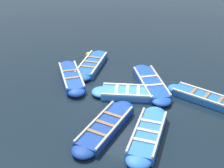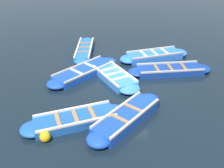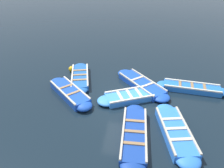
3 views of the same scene
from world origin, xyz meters
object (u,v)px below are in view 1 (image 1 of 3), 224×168
at_px(boat_alongside, 127,93).
at_px(buoy_orange_near, 89,55).
at_px(boat_bow_out, 105,127).
at_px(boat_stern_in, 206,99).
at_px(boat_outer_right, 71,77).
at_px(boat_mid_row, 151,84).
at_px(boat_end_of_row, 92,65).
at_px(boat_tucked, 148,135).

xyz_separation_m(boat_alongside, buoy_orange_near, (2.57, 3.84, 0.02)).
xyz_separation_m(boat_bow_out, boat_stern_in, (3.98, -2.89, 0.00)).
distance_m(boat_stern_in, boat_outer_right, 6.55).
bearing_deg(boat_mid_row, boat_alongside, 156.21).
bearing_deg(buoy_orange_near, boat_outer_right, -164.60).
distance_m(boat_end_of_row, buoy_orange_near, 1.23).
relative_size(boat_stern_in, boat_end_of_row, 1.00).
bearing_deg(boat_alongside, boat_tucked, -138.43).
height_order(boat_bow_out, boat_end_of_row, boat_end_of_row).
relative_size(boat_alongside, boat_mid_row, 0.95).
distance_m(boat_mid_row, boat_tucked, 3.93).
xyz_separation_m(boat_mid_row, boat_stern_in, (-0.02, -2.70, -0.00)).
height_order(boat_stern_in, boat_end_of_row, boat_end_of_row).
xyz_separation_m(boat_stern_in, boat_outer_right, (-1.44, 6.39, 0.03)).
xyz_separation_m(boat_tucked, boat_end_of_row, (3.95, 5.08, -0.03)).
bearing_deg(boat_alongside, buoy_orange_near, 56.29).
height_order(boat_alongside, boat_end_of_row, boat_end_of_row).
bearing_deg(buoy_orange_near, boat_tucked, -129.60).
bearing_deg(buoy_orange_near, boat_bow_out, -140.92).
distance_m(boat_bow_out, buoy_orange_near, 6.73).
xyz_separation_m(boat_end_of_row, buoy_orange_near, (0.92, 0.81, 0.02)).
distance_m(boat_tucked, buoy_orange_near, 7.65).
xyz_separation_m(boat_alongside, boat_end_of_row, (1.64, 3.03, 0.00)).
xyz_separation_m(boat_stern_in, boat_end_of_row, (0.32, 6.32, -0.00)).
xyz_separation_m(boat_bow_out, boat_outer_right, (2.54, 3.50, 0.03)).
distance_m(boat_alongside, boat_tucked, 3.09).
bearing_deg(boat_mid_row, boat_stern_in, -90.38).
distance_m(boat_stern_in, buoy_orange_near, 7.24).
bearing_deg(boat_tucked, boat_bow_out, 101.89).
bearing_deg(boat_mid_row, boat_outer_right, 111.53).
xyz_separation_m(boat_outer_right, buoy_orange_near, (2.68, 0.74, -0.01)).
bearing_deg(boat_outer_right, boat_mid_row, -68.47).
height_order(boat_mid_row, boat_stern_in, boat_mid_row).
xyz_separation_m(boat_bow_out, buoy_orange_near, (5.23, 4.24, 0.02)).
relative_size(boat_bow_out, boat_alongside, 1.17).
height_order(boat_bow_out, boat_mid_row, boat_mid_row).
relative_size(boat_tucked, buoy_orange_near, 11.19).
height_order(boat_outer_right, boat_tucked, boat_outer_right).
height_order(boat_alongside, boat_stern_in, boat_stern_in).
distance_m(boat_outer_right, boat_end_of_row, 1.76).
bearing_deg(boat_bow_out, boat_stern_in, -35.95).
height_order(boat_mid_row, boat_tucked, boat_tucked).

